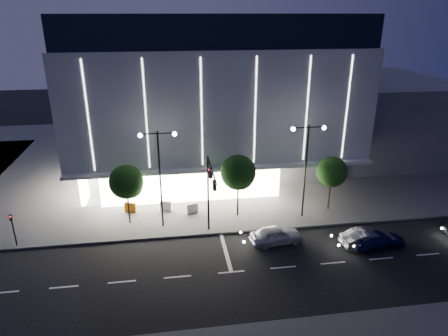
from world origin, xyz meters
TOP-DOWN VIEW (x-y plane):
  - ground at (0.00, 0.00)m, footprint 160.00×160.00m
  - sidewalk_museum at (5.00, 24.00)m, footprint 70.00×40.00m
  - museum at (2.98, 22.31)m, footprint 30.00×25.80m
  - annex_building at (26.00, 24.00)m, footprint 16.00×20.00m
  - traffic_mast at (1.00, 3.34)m, footprint 0.33×5.89m
  - street_lamp_west at (-3.00, 6.00)m, footprint 3.16×0.36m
  - street_lamp_east at (10.00, 6.00)m, footprint 3.16×0.36m
  - ped_signal_far at (-15.00, 4.50)m, footprint 0.22×0.24m
  - tree_left at (-5.97, 7.02)m, footprint 3.02×3.02m
  - tree_mid at (4.03, 7.02)m, footprint 3.25×3.25m
  - tree_right at (13.03, 7.02)m, footprint 2.91×2.91m
  - car_lead at (6.36, 1.96)m, footprint 4.58×2.27m
  - car_second at (13.72, 0.37)m, footprint 4.64×1.92m
  - car_third at (14.60, 0.18)m, footprint 4.75×2.40m
  - barrier_a at (-6.09, 9.11)m, footprint 1.12×0.56m
  - barrier_b at (-2.71, 8.93)m, footprint 1.12×0.57m
  - barrier_d at (-0.21, 8.06)m, footprint 1.13×0.53m

SIDE VIEW (x-z plane):
  - ground at x=0.00m, z-range 0.00..0.00m
  - sidewalk_museum at x=5.00m, z-range 0.00..0.15m
  - barrier_a at x=-6.09m, z-range 0.15..1.15m
  - barrier_b at x=-2.71m, z-range 0.15..1.15m
  - barrier_d at x=-0.21m, z-range 0.15..1.15m
  - car_third at x=14.60m, z-range 0.00..1.32m
  - car_second at x=13.72m, z-range 0.00..1.49m
  - car_lead at x=6.36m, z-range 0.00..1.50m
  - ped_signal_far at x=-15.00m, z-range 0.39..3.39m
  - tree_right at x=13.03m, z-range 1.13..6.64m
  - tree_left at x=-5.97m, z-range 1.17..6.90m
  - tree_mid at x=4.03m, z-range 1.26..7.41m
  - annex_building at x=26.00m, z-range 0.00..10.00m
  - traffic_mast at x=1.00m, z-range 1.49..8.56m
  - street_lamp_west at x=-3.00m, z-range 1.46..10.46m
  - street_lamp_east at x=10.00m, z-range 1.46..10.46m
  - museum at x=2.98m, z-range 0.27..18.27m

